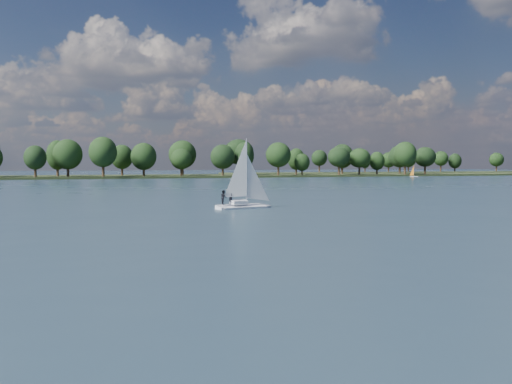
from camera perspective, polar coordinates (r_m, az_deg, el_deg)
ground at (r=114.14m, az=-3.30°, el=0.22°), size 700.00×700.00×0.00m
far_shore at (r=223.68m, az=-11.59°, el=1.44°), size 660.00×40.00×1.50m
far_shore_back at (r=331.17m, az=15.59°, el=1.83°), size 220.00×30.00×1.40m
sailboat at (r=65.87m, az=-1.45°, el=0.40°), size 6.70×3.10×8.51m
dinghy_orange at (r=239.33m, az=15.51°, el=1.76°), size 3.29×2.37×4.91m
treeline at (r=218.37m, az=-15.46°, el=3.50°), size 562.93×74.11×18.10m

